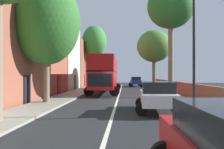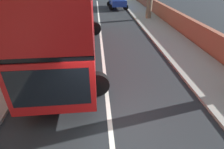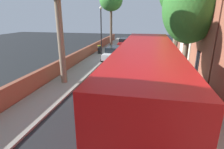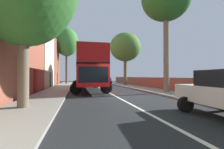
# 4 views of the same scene
# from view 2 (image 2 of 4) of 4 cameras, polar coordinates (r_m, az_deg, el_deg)

# --- Properties ---
(ground_plane) EXTENTS (84.00, 84.00, 0.00)m
(ground_plane) POSITION_cam_2_polar(r_m,az_deg,el_deg) (5.77, -0.16, -19.88)
(ground_plane) COLOR black
(road_centre_line) EXTENTS (0.16, 54.00, 0.01)m
(road_centre_line) POSITION_cam_2_polar(r_m,az_deg,el_deg) (5.76, -0.16, -19.86)
(road_centre_line) COLOR silver
(road_centre_line) RESTS_ON ground
(double_decker_bus) EXTENTS (3.63, 11.34, 4.06)m
(double_decker_bus) POSITION_cam_2_polar(r_m,az_deg,el_deg) (10.10, -13.52, 17.90)
(double_decker_bus) COLOR #B41111
(double_decker_bus) RESTS_ON ground
(parked_car_blue_right_1) EXTENTS (2.50, 4.32, 1.76)m
(parked_car_blue_right_1) POSITION_cam_2_polar(r_m,az_deg,el_deg) (24.65, 1.69, 22.59)
(parked_car_blue_right_1) COLOR #1E389E
(parked_car_blue_right_1) RESTS_ON ground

